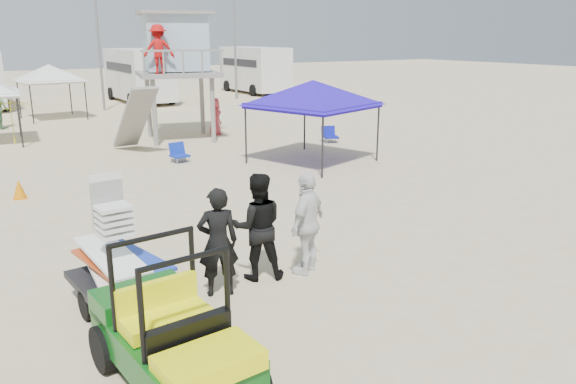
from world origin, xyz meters
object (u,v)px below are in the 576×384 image
lifeguard_tower (173,48)px  surf_trailer (117,263)px  utility_cart (171,326)px  canopy_blue (313,85)px  man_left (218,242)px

lifeguard_tower → surf_trailer: bearing=-113.9°
utility_cart → canopy_blue: bearing=48.8°
utility_cart → canopy_blue: canopy_blue is taller
man_left → lifeguard_tower: bearing=-92.1°
canopy_blue → utility_cart: bearing=-131.2°
surf_trailer → lifeguard_tower: size_ratio=0.46×
utility_cart → canopy_blue: (8.30, 9.48, 1.72)m
man_left → utility_cart: bearing=69.1°
surf_trailer → lifeguard_tower: (6.02, 13.56, 2.85)m
canopy_blue → surf_trailer: bearing=-139.3°
utility_cart → surf_trailer: bearing=89.9°
lifeguard_tower → canopy_blue: 6.88m
man_left → lifeguard_tower: size_ratio=0.37×
utility_cart → surf_trailer: size_ratio=1.08×
utility_cart → man_left: (1.52, 2.03, 0.07)m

